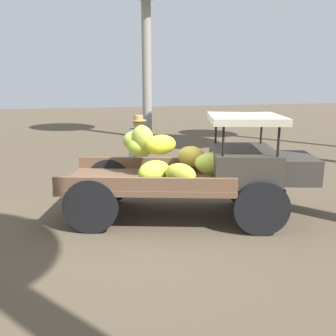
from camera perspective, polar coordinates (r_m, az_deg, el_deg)
name	(u,v)px	position (r m, az deg, el deg)	size (l,w,h in m)	color
ground_plane	(171,218)	(6.91, 0.48, -7.68)	(60.00, 60.00, 0.00)	brown
truck	(201,168)	(6.74, 5.06, -0.03)	(4.66, 2.81, 1.90)	#39342E
farmer	(139,151)	(7.97, -4.51, 2.65)	(0.56, 0.53, 1.77)	#B8B2AB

